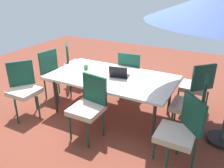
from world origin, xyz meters
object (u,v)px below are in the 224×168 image
at_px(chair_west, 192,103).
at_px(laptop, 119,75).
at_px(chair_northwest, 180,130).
at_px(cup, 86,67).
at_px(chair_south, 131,72).
at_px(dining_table, 112,79).
at_px(chair_southeast, 75,62).
at_px(chair_north, 89,105).
at_px(chair_northeast, 23,87).
at_px(chair_east, 54,72).
at_px(chair_southwest, 196,85).

xyz_separation_m(chair_west, laptop, (1.24, -0.02, 0.23)).
bearing_deg(laptop, chair_northwest, 137.44).
bearing_deg(chair_northwest, cup, -155.19).
bearing_deg(cup, chair_west, 178.32).
bearing_deg(chair_south, laptop, 92.86).
distance_m(dining_table, chair_southeast, 1.58).
relative_size(chair_south, chair_northwest, 1.00).
bearing_deg(chair_north, chair_south, 97.79).
relative_size(chair_south, chair_west, 1.00).
xyz_separation_m(chair_northeast, laptop, (-1.47, -0.79, 0.23)).
relative_size(chair_north, chair_east, 1.00).
xyz_separation_m(chair_southeast, chair_northwest, (-2.74, 1.54, 0.00)).
xyz_separation_m(chair_southeast, chair_northeast, (-0.03, 1.53, 0.00)).
bearing_deg(cup, chair_north, 125.59).
bearing_deg(laptop, chair_southwest, -158.91).
bearing_deg(chair_east, chair_west, -83.30).
bearing_deg(chair_southwest, chair_southeast, -46.22).
bearing_deg(chair_north, chair_west, 37.49).
distance_m(chair_northeast, chair_west, 2.82).
relative_size(chair_northwest, chair_north, 1.00).
bearing_deg(chair_southeast, cup, -172.20).
distance_m(chair_northeast, chair_north, 1.35).
height_order(chair_southeast, chair_west, same).
height_order(chair_southeast, chair_northeast, same).
height_order(chair_north, chair_east, same).
xyz_separation_m(chair_northeast, chair_southwest, (-2.66, -1.50, 0.00)).
bearing_deg(dining_table, cup, -5.56).
xyz_separation_m(chair_south, chair_west, (-1.35, 0.78, 0.00)).
xyz_separation_m(chair_south, laptop, (-0.11, 0.76, 0.23)).
xyz_separation_m(chair_southwest, laptop, (1.18, 0.71, 0.23)).
xyz_separation_m(chair_northeast, cup, (-0.77, -0.82, 0.23)).
bearing_deg(chair_north, dining_table, 98.87).
bearing_deg(cup, chair_southeast, -41.58).
relative_size(chair_northeast, cup, 10.60).
bearing_deg(chair_southwest, chair_northwest, 46.55).
xyz_separation_m(chair_west, chair_southwest, (0.06, -0.73, 0.00)).
distance_m(chair_northeast, chair_southwest, 3.05).
xyz_separation_m(chair_south, chair_east, (1.37, 0.74, 0.00)).
xyz_separation_m(chair_northwest, cup, (1.94, -0.83, 0.23)).
bearing_deg(laptop, chair_southeast, -36.35).
height_order(chair_north, laptop, chair_north).
bearing_deg(chair_northwest, chair_east, -148.73).
distance_m(chair_northeast, chair_northwest, 2.71).
bearing_deg(dining_table, chair_north, 90.60).
bearing_deg(chair_south, dining_table, 83.22).
relative_size(dining_table, cup, 23.40).
height_order(chair_south, laptop, chair_south).
relative_size(chair_northeast, chair_north, 1.00).
bearing_deg(chair_northwest, dining_table, -161.56).
distance_m(chair_southeast, laptop, 1.69).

